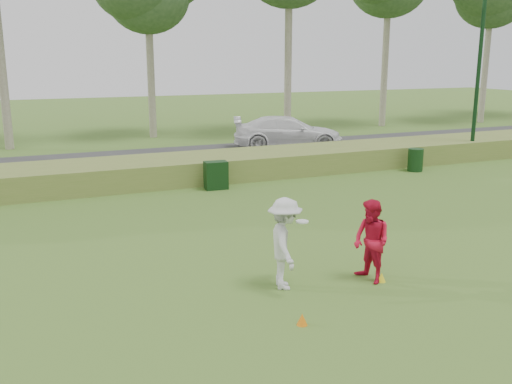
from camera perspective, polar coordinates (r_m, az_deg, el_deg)
name	(u,v)px	position (r m, az deg, el deg)	size (l,w,h in m)	color
ground	(332,295)	(11.98, 7.64, -10.20)	(120.00, 120.00, 0.00)	#3B6220
reed_strip	(176,169)	(22.56, -7.99, 2.26)	(80.00, 3.00, 0.90)	#5C722D
park_road	(148,159)	(27.42, -10.72, 3.25)	(80.00, 6.00, 0.06)	#2D2D2D
lamp_post	(482,37)	(28.36, 21.63, 14.19)	(0.70, 0.70, 8.18)	black
player_white	(285,244)	(11.93, 2.89, -5.17)	(1.06, 1.41, 1.95)	silver
player_red	(371,241)	(12.52, 11.47, -4.86)	(0.88, 0.69, 1.81)	red
cone_orange	(302,319)	(10.67, 4.63, -12.57)	(0.20, 0.20, 0.22)	orange
cone_yellow	(382,277)	(12.81, 12.44, -8.32)	(0.19, 0.19, 0.21)	yellow
utility_cabinet	(216,175)	(20.95, -4.03, 1.68)	(0.82, 0.52, 1.03)	black
trash_bin	(415,160)	(25.13, 15.65, 3.11)	(0.64, 0.64, 0.96)	black
car_right	(288,132)	(30.00, 3.22, 5.98)	(2.31, 5.68, 1.65)	white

